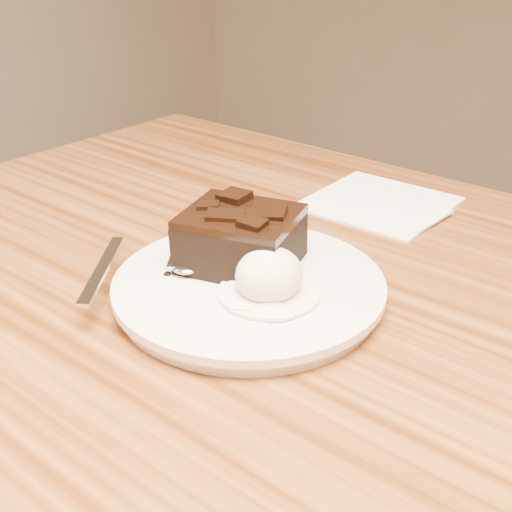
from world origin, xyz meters
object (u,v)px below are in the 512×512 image
Objects in this scene: spoon at (188,263)px; plate at (249,290)px; ice_cream_scoop at (269,275)px; brownie at (241,242)px; napkin at (379,202)px.

plate is at bearing -18.35° from spoon.
ice_cream_scoop is 0.32× the size of spoon.
napkin is at bearing 89.75° from brownie.
plate is 0.06m from spoon.
spoon is at bearing -130.80° from brownie.
ice_cream_scoop is at bearing -79.07° from napkin.
plate is at bearing 163.10° from ice_cream_scoop.
ice_cream_scoop reaches higher than plate.
plate reaches higher than napkin.
ice_cream_scoop reaches higher than spoon.
napkin is at bearing 46.40° from spoon.
spoon is 1.21× the size of napkin.
spoon is (-0.09, -0.01, -0.01)m from ice_cream_scoop.
spoon is 0.29m from napkin.
brownie is 0.26m from napkin.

